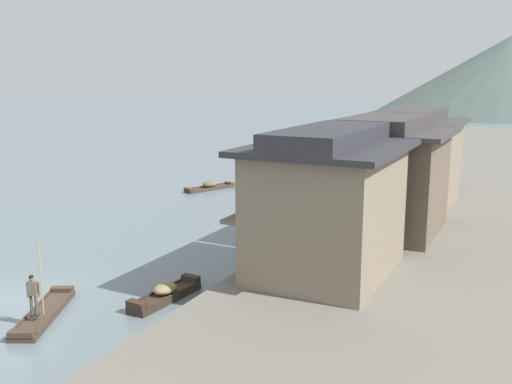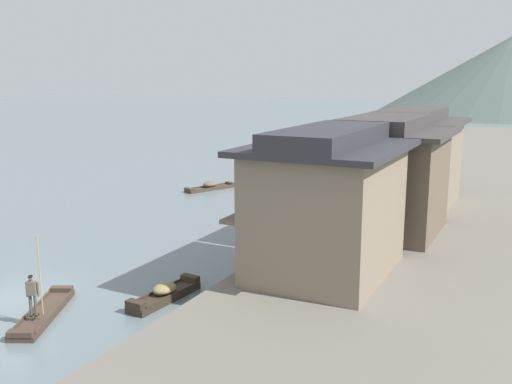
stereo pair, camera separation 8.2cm
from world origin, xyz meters
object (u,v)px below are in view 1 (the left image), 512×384
object	(u,v)px
boatman_person	(33,290)
boat_moored_second	(346,192)
boat_midriver_drifting	(165,294)
house_waterfront_nearest	(327,203)
boat_foreground_poled	(44,313)
boat_moored_far	(210,187)
house_waterfront_tall	(410,158)
boat_moored_nearest	(387,170)
boat_moored_third	(413,157)
house_waterfront_second	(384,175)

from	to	relation	value
boatman_person	boat_moored_second	size ratio (longest dim) A/B	0.53
boat_midriver_drifting	house_waterfront_nearest	bearing A→B (deg)	36.99
boat_foreground_poled	boat_midriver_drifting	world-z (taller)	boat_midriver_drifting
boatman_person	boat_moored_second	distance (m)	28.47
boat_moored_far	house_waterfront_tall	bearing A→B (deg)	-5.32
boat_moored_far	boatman_person	bearing A→B (deg)	-72.87
boat_moored_nearest	house_waterfront_nearest	size ratio (longest dim) A/B	0.71
boat_moored_third	house_waterfront_tall	bearing A→B (deg)	-79.21
boatman_person	house_waterfront_second	size ratio (longest dim) A/B	0.43
house_waterfront_second	house_waterfront_tall	distance (m)	7.46
boat_moored_third	house_waterfront_second	distance (m)	34.94
boat_moored_second	house_waterfront_second	world-z (taller)	house_waterfront_second
boat_moored_nearest	boat_midriver_drifting	xyz separation A→B (m)	(-0.19, -36.04, 0.14)
boat_moored_far	boat_midriver_drifting	bearing A→B (deg)	-63.22
boat_moored_second	house_waterfront_tall	xyz separation A→B (m)	(5.73, -4.87, 3.71)
boat_foreground_poled	house_waterfront_nearest	world-z (taller)	house_waterfront_nearest
boat_moored_nearest	boat_moored_third	distance (m)	10.10
boat_moored_nearest	boat_moored_far	distance (m)	18.63
boat_moored_third	boat_moored_far	world-z (taller)	boat_moored_far
boat_foreground_poled	house_waterfront_tall	distance (m)	24.63
boat_moored_nearest	boat_moored_second	world-z (taller)	boat_moored_nearest
house_waterfront_second	boat_moored_second	bearing A→B (deg)	115.65
boatman_person	house_waterfront_second	bearing A→B (deg)	61.62
boat_foreground_poled	house_waterfront_second	xyz separation A→B (m)	(9.04, 15.23, 3.70)
boatman_person	house_waterfront_nearest	distance (m)	11.93
boat_foreground_poled	house_waterfront_second	bearing A→B (deg)	59.30
boat_foreground_poled	house_waterfront_nearest	xyz separation A→B (m)	(8.64, 7.53, 3.70)
boat_moored_second	boat_midriver_drifting	xyz separation A→B (m)	(0.07, -24.13, 0.15)
boat_moored_far	house_waterfront_nearest	distance (m)	23.33
boat_moored_far	boat_foreground_poled	bearing A→B (deg)	-73.23
boat_foreground_poled	boatman_person	distance (m)	1.53
boat_foreground_poled	house_waterfront_tall	world-z (taller)	house_waterfront_tall
boat_foreground_poled	boat_moored_second	xyz separation A→B (m)	(3.12, 27.56, -0.01)
boat_moored_third	boat_foreground_poled	bearing A→B (deg)	-94.31
boat_moored_nearest	boat_moored_far	world-z (taller)	boat_moored_far
house_waterfront_nearest	house_waterfront_second	distance (m)	7.71
boatman_person	house_waterfront_second	xyz separation A→B (m)	(8.64, 15.99, 2.43)
boat_moored_nearest	boat_midriver_drifting	world-z (taller)	boat_midriver_drifting
boat_foreground_poled	boat_moored_nearest	bearing A→B (deg)	85.10
boat_moored_nearest	boat_moored_second	size ratio (longest dim) A/B	0.96
boat_moored_third	boat_midriver_drifting	xyz separation A→B (m)	(-0.54, -46.14, 0.12)
boat_moored_third	boat_midriver_drifting	world-z (taller)	boat_midriver_drifting
boat_moored_nearest	boat_moored_far	size ratio (longest dim) A/B	1.25
boat_moored_far	house_waterfront_tall	xyz separation A→B (m)	(16.14, -1.50, 3.59)
boat_moored_third	house_waterfront_second	world-z (taller)	house_waterfront_second
boat_moored_far	house_waterfront_tall	distance (m)	16.61
boatman_person	boat_midriver_drifting	world-z (taller)	boatman_person
boat_moored_second	house_waterfront_nearest	size ratio (longest dim) A/B	0.74
boat_moored_third	house_waterfront_tall	xyz separation A→B (m)	(5.12, -26.88, 3.68)
house_waterfront_second	boat_moored_far	bearing A→B (deg)	151.23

